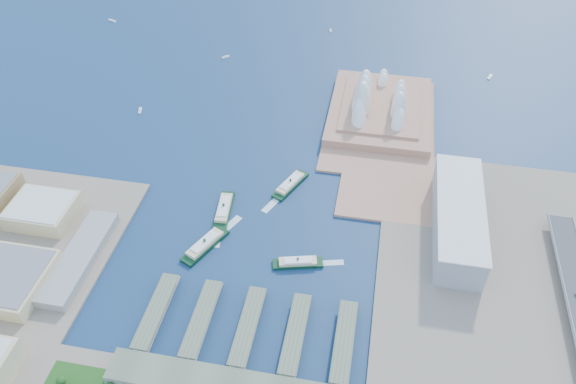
% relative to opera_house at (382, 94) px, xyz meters
% --- Properties ---
extents(ground, '(3000.00, 3000.00, 0.00)m').
position_rel_opera_house_xyz_m(ground, '(-105.00, -280.00, -32.00)').
color(ground, '#0D223F').
rests_on(ground, ground).
extents(east_land, '(240.00, 500.00, 3.00)m').
position_rel_opera_house_xyz_m(east_land, '(135.00, -330.00, -30.50)').
color(east_land, gray).
rests_on(east_land, ground).
extents(peninsula, '(135.00, 220.00, 3.00)m').
position_rel_opera_house_xyz_m(peninsula, '(2.50, -20.00, -30.50)').
color(peninsula, '#AB775D').
rests_on(peninsula, ground).
extents(opera_house, '(134.00, 180.00, 58.00)m').
position_rel_opera_house_xyz_m(opera_house, '(0.00, 0.00, 0.00)').
color(opera_house, white).
rests_on(opera_house, peninsula).
extents(toaster_building, '(45.00, 155.00, 35.00)m').
position_rel_opera_house_xyz_m(toaster_building, '(90.00, -200.00, -11.50)').
color(toaster_building, gray).
rests_on(toaster_building, east_land).
extents(ferry_wharves, '(184.00, 90.00, 9.30)m').
position_rel_opera_house_xyz_m(ferry_wharves, '(-91.00, -355.00, -27.35)').
color(ferry_wharves, '#546149').
rests_on(ferry_wharves, ground).
extents(ferry_a, '(20.12, 58.24, 10.79)m').
position_rel_opera_house_xyz_m(ferry_a, '(-152.13, -213.61, -26.60)').
color(ferry_a, '#0C3119').
rests_on(ferry_a, ground).
extents(ferry_b, '(35.09, 55.88, 10.39)m').
position_rel_opera_house_xyz_m(ferry_b, '(-89.47, -160.40, -26.81)').
color(ferry_b, '#0C3119').
rests_on(ferry_b, ground).
extents(ferry_c, '(38.25, 58.79, 10.98)m').
position_rel_opera_house_xyz_m(ferry_c, '(-156.80, -267.15, -26.51)').
color(ferry_c, '#0C3119').
rests_on(ferry_c, ground).
extents(ferry_d, '(50.46, 24.15, 9.25)m').
position_rel_opera_house_xyz_m(ferry_d, '(-61.32, -272.46, -27.38)').
color(ferry_d, '#0C3119').
rests_on(ferry_d, ground).
extents(boat_a, '(6.92, 14.06, 2.63)m').
position_rel_opera_house_xyz_m(boat_a, '(-313.45, -49.05, -30.68)').
color(boat_a, white).
rests_on(boat_a, ground).
extents(boat_b, '(10.59, 10.40, 2.97)m').
position_rel_opera_house_xyz_m(boat_b, '(-239.96, 111.61, -30.52)').
color(boat_b, white).
rests_on(boat_b, ground).
extents(boat_c, '(8.74, 14.02, 3.04)m').
position_rel_opera_house_xyz_m(boat_c, '(150.18, 125.90, -30.48)').
color(boat_c, white).
rests_on(boat_c, ground).
extents(boat_d, '(16.06, 9.93, 2.71)m').
position_rel_opera_house_xyz_m(boat_d, '(-461.23, 196.97, -30.64)').
color(boat_d, white).
rests_on(boat_d, ground).
extents(boat_e, '(5.00, 10.50, 2.47)m').
position_rel_opera_house_xyz_m(boat_e, '(-94.87, 229.12, -30.76)').
color(boat_e, white).
rests_on(boat_e, ground).
extents(car_c, '(1.64, 4.03, 1.17)m').
position_rel_opera_house_xyz_m(car_c, '(191.00, -275.37, -16.57)').
color(car_c, slate).
rests_on(car_c, expressway).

